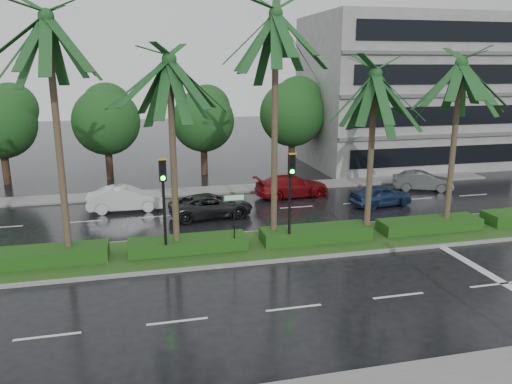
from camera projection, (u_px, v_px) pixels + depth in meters
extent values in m
plane|color=black|center=(259.00, 256.00, 21.97)|extent=(120.00, 120.00, 0.00)
cube|color=slate|center=(216.00, 190.00, 33.26)|extent=(40.00, 2.00, 0.12)
cube|color=gray|center=(254.00, 247.00, 22.89)|extent=(36.00, 4.00, 0.14)
cube|color=#214717|center=(254.00, 245.00, 22.88)|extent=(35.60, 3.70, 0.02)
cube|color=#154012|center=(44.00, 256.00, 20.75)|extent=(5.20, 1.40, 0.60)
cube|color=#154012|center=(188.00, 244.00, 22.12)|extent=(5.20, 1.40, 0.60)
cube|color=#154012|center=(316.00, 234.00, 23.48)|extent=(5.20, 1.40, 0.60)
cube|color=#154012|center=(429.00, 224.00, 24.85)|extent=(5.20, 1.40, 0.60)
cube|color=silver|center=(2.00, 227.00, 25.83)|extent=(2.00, 0.12, 0.01)
cube|color=silver|center=(47.00, 336.00, 15.44)|extent=(2.00, 0.12, 0.01)
cube|color=silver|center=(83.00, 222.00, 26.74)|extent=(2.00, 0.12, 0.01)
cube|color=silver|center=(177.00, 321.00, 16.35)|extent=(2.00, 0.12, 0.01)
cube|color=silver|center=(159.00, 216.00, 27.65)|extent=(2.00, 0.12, 0.01)
cube|color=silver|center=(294.00, 308.00, 17.26)|extent=(2.00, 0.12, 0.01)
cube|color=silver|center=(230.00, 212.00, 28.56)|extent=(2.00, 0.12, 0.01)
cube|color=silver|center=(398.00, 296.00, 18.17)|extent=(2.00, 0.12, 0.01)
cube|color=silver|center=(296.00, 207.00, 29.47)|extent=(2.00, 0.12, 0.01)
cube|color=silver|center=(493.00, 285.00, 19.08)|extent=(2.00, 0.12, 0.01)
cube|color=silver|center=(359.00, 203.00, 30.38)|extent=(2.00, 0.12, 0.01)
cube|color=silver|center=(418.00, 199.00, 31.29)|extent=(2.00, 0.12, 0.01)
cube|color=silver|center=(473.00, 195.00, 32.20)|extent=(2.00, 0.12, 0.01)
cube|color=silver|center=(471.00, 264.00, 21.08)|extent=(0.40, 6.00, 0.01)
cylinder|color=#3B2F22|center=(59.00, 145.00, 19.94)|extent=(0.28, 0.28, 9.80)
cylinder|color=#3B2F22|center=(70.00, 255.00, 21.10)|extent=(0.40, 0.40, 0.44)
cylinder|color=#3B2F22|center=(173.00, 160.00, 20.97)|extent=(0.28, 0.28, 8.23)
cylinder|color=#3B2F22|center=(177.00, 247.00, 21.93)|extent=(0.40, 0.40, 0.44)
cylinder|color=#3B2F22|center=(275.00, 134.00, 22.04)|extent=(0.28, 0.28, 10.11)
cylinder|color=#3B2F22|center=(274.00, 237.00, 23.24)|extent=(0.40, 0.40, 0.44)
cylinder|color=#3B2F22|center=(371.00, 158.00, 22.99)|extent=(0.28, 0.28, 7.66)
cylinder|color=#3B2F22|center=(366.00, 233.00, 23.88)|extent=(0.40, 0.40, 0.44)
cylinder|color=#3B2F22|center=(453.00, 149.00, 24.24)|extent=(0.28, 0.28, 8.12)
cylinder|color=#3B2F22|center=(446.00, 224.00, 25.19)|extent=(0.40, 0.40, 0.44)
cylinder|color=black|center=(165.00, 220.00, 20.98)|extent=(0.12, 0.12, 3.40)
cube|color=black|center=(163.00, 170.00, 20.28)|extent=(0.30, 0.18, 0.90)
cube|color=gold|center=(162.00, 159.00, 20.05)|extent=(0.34, 0.12, 0.06)
cylinder|color=black|center=(162.00, 164.00, 20.11)|extent=(0.18, 0.04, 0.18)
cylinder|color=black|center=(163.00, 171.00, 20.18)|extent=(0.18, 0.04, 0.18)
cylinder|color=#0CE519|center=(163.00, 178.00, 20.26)|extent=(0.18, 0.04, 0.18)
cylinder|color=black|center=(290.00, 211.00, 22.23)|extent=(0.12, 0.12, 3.40)
cube|color=black|center=(292.00, 164.00, 21.53)|extent=(0.30, 0.18, 0.90)
cube|color=gold|center=(293.00, 154.00, 21.30)|extent=(0.34, 0.12, 0.06)
cylinder|color=black|center=(292.00, 158.00, 21.36)|extent=(0.18, 0.04, 0.18)
cylinder|color=black|center=(292.00, 165.00, 21.43)|extent=(0.18, 0.04, 0.18)
cylinder|color=#0CE519|center=(292.00, 172.00, 21.51)|extent=(0.18, 0.04, 0.18)
cylinder|color=black|center=(234.00, 223.00, 21.85)|extent=(0.06, 0.06, 2.60)
cube|color=#0C5926|center=(234.00, 198.00, 21.54)|extent=(0.95, 0.04, 0.30)
cube|color=white|center=(234.00, 198.00, 21.52)|extent=(0.85, 0.01, 0.22)
cylinder|color=#342617|center=(6.00, 167.00, 34.98)|extent=(0.52, 0.52, 2.36)
sphere|color=#153916|center=(0.00, 124.00, 34.22)|extent=(4.86, 4.86, 4.86)
sphere|color=#153916|center=(0.00, 109.00, 34.27)|extent=(3.64, 3.64, 3.64)
cylinder|color=#342617|center=(109.00, 163.00, 36.57)|extent=(0.52, 0.52, 2.34)
sphere|color=#153916|center=(106.00, 121.00, 35.82)|extent=(4.82, 4.82, 4.82)
sphere|color=#153916|center=(105.00, 108.00, 35.87)|extent=(3.62, 3.62, 3.62)
cylinder|color=#342617|center=(204.00, 159.00, 38.17)|extent=(0.52, 0.52, 2.27)
sphere|color=#153916|center=(203.00, 121.00, 37.44)|extent=(4.68, 4.68, 4.68)
sphere|color=#153916|center=(202.00, 108.00, 37.50)|extent=(3.51, 3.51, 3.51)
cylinder|color=#342617|center=(291.00, 154.00, 39.74)|extent=(0.52, 0.52, 2.47)
sphere|color=#153916|center=(292.00, 114.00, 38.94)|extent=(5.09, 5.09, 5.09)
sphere|color=#153916|center=(291.00, 101.00, 38.98)|extent=(3.82, 3.82, 3.82)
cylinder|color=#342617|center=(372.00, 151.00, 41.32)|extent=(0.52, 0.52, 2.55)
sphere|color=#153916|center=(374.00, 110.00, 40.50)|extent=(5.25, 5.25, 5.25)
sphere|color=#153916|center=(374.00, 97.00, 40.53)|extent=(3.94, 3.94, 3.94)
cube|color=slate|center=(406.00, 92.00, 41.30)|extent=(16.00, 10.00, 12.00)
imported|color=silver|center=(126.00, 199.00, 28.64)|extent=(1.53, 4.32, 1.42)
imported|color=#232326|center=(211.00, 206.00, 27.48)|extent=(2.62, 4.81, 1.28)
imported|color=maroon|center=(292.00, 186.00, 31.68)|extent=(2.42, 4.96, 1.39)
imported|color=navy|center=(381.00, 195.00, 29.64)|extent=(2.00, 3.91, 1.27)
imported|color=#4D5051|center=(423.00, 181.00, 33.33)|extent=(2.61, 4.05, 1.26)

